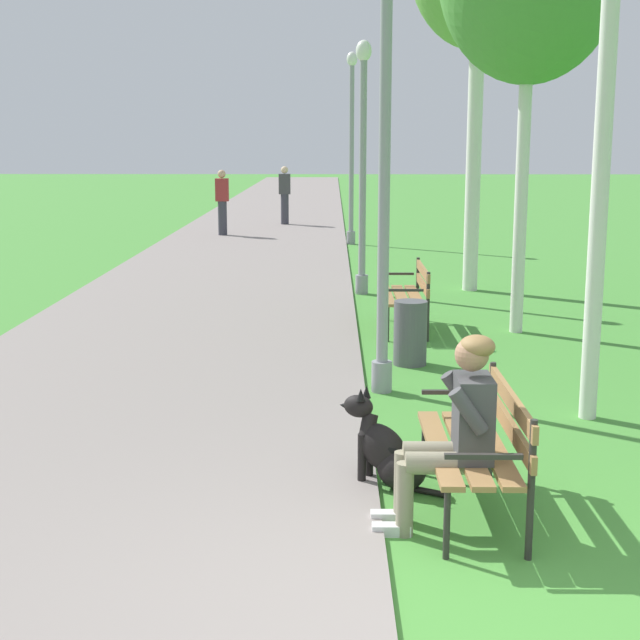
{
  "coord_description": "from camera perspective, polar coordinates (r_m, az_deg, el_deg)",
  "views": [
    {
      "loc": [
        -0.57,
        -4.35,
        2.42
      ],
      "look_at": [
        -0.67,
        3.46,
        0.9
      ],
      "focal_mm": 52.54,
      "sensor_mm": 36.0,
      "label": 1
    }
  ],
  "objects": [
    {
      "name": "ground_plane",
      "position": [
        5.01,
        7.53,
        -17.98
      ],
      "size": [
        120.0,
        120.0,
        0.0
      ],
      "primitive_type": "plane",
      "color": "#478E38"
    },
    {
      "name": "paved_path",
      "position": [
        28.51,
        -3.02,
        6.18
      ],
      "size": [
        4.39,
        60.0,
        0.04
      ],
      "primitive_type": "cube",
      "color": "gray",
      "rests_on": "ground"
    },
    {
      "name": "park_bench_near",
      "position": [
        6.19,
        9.8,
        -7.11
      ],
      "size": [
        0.55,
        1.5,
        0.85
      ],
      "color": "olive",
      "rests_on": "ground"
    },
    {
      "name": "park_bench_mid",
      "position": [
        11.96,
        5.4,
        1.79
      ],
      "size": [
        0.55,
        1.5,
        0.85
      ],
      "color": "olive",
      "rests_on": "ground"
    },
    {
      "name": "person_seated_on_near_bench",
      "position": [
        5.87,
        8.23,
        -6.37
      ],
      "size": [
        0.74,
        0.49,
        1.25
      ],
      "color": "gray",
      "rests_on": "ground"
    },
    {
      "name": "dog_black",
      "position": [
        6.63,
        4.17,
        -8.03
      ],
      "size": [
        0.76,
        0.49,
        0.71
      ],
      "color": "black",
      "rests_on": "ground"
    },
    {
      "name": "lamp_post_near",
      "position": [
        8.82,
        3.96,
        10.11
      ],
      "size": [
        0.24,
        0.24,
        4.42
      ],
      "color": "gray",
      "rests_on": "ground"
    },
    {
      "name": "lamp_post_mid",
      "position": [
        14.62,
        2.62,
        9.39
      ],
      "size": [
        0.24,
        0.24,
        3.87
      ],
      "color": "gray",
      "rests_on": "ground"
    },
    {
      "name": "lamp_post_far",
      "position": [
        21.65,
        1.93,
        10.52
      ],
      "size": [
        0.24,
        0.24,
        4.32
      ],
      "color": "gray",
      "rests_on": "ground"
    },
    {
      "name": "litter_bin",
      "position": [
        10.16,
        5.52,
        -0.79
      ],
      "size": [
        0.36,
        0.36,
        0.7
      ],
      "primitive_type": "cylinder",
      "color": "#515156",
      "rests_on": "ground"
    },
    {
      "name": "pedestrian_distant",
      "position": [
        23.52,
        -5.97,
        7.12
      ],
      "size": [
        0.32,
        0.22,
        1.65
      ],
      "color": "#383842",
      "rests_on": "ground"
    },
    {
      "name": "pedestrian_further_distant",
      "position": [
        26.39,
        -2.17,
        7.59
      ],
      "size": [
        0.32,
        0.22,
        1.65
      ],
      "color": "#383842",
      "rests_on": "ground"
    }
  ]
}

